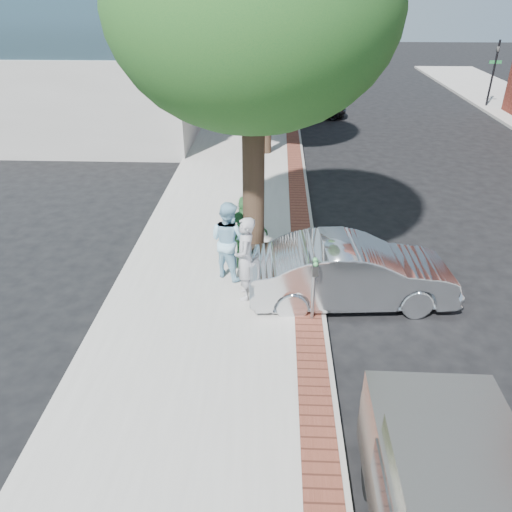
# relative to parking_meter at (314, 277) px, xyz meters

# --- Properties ---
(ground) EXTENTS (120.00, 120.00, 0.00)m
(ground) POSITION_rel_parking_meter_xyz_m (-0.78, 0.18, -1.21)
(ground) COLOR black
(ground) RESTS_ON ground
(sidewalk) EXTENTS (5.00, 60.00, 0.15)m
(sidewalk) POSITION_rel_parking_meter_xyz_m (-2.28, 8.18, -1.13)
(sidewalk) COLOR #9E9991
(sidewalk) RESTS_ON ground
(brick_strip) EXTENTS (0.60, 60.00, 0.01)m
(brick_strip) POSITION_rel_parking_meter_xyz_m (-0.08, 8.18, -1.05)
(brick_strip) COLOR brown
(brick_strip) RESTS_ON sidewalk
(curb) EXTENTS (0.10, 60.00, 0.15)m
(curb) POSITION_rel_parking_meter_xyz_m (0.27, 8.18, -1.13)
(curb) COLOR gray
(curb) RESTS_ON ground
(office_base) EXTENTS (18.20, 22.20, 4.00)m
(office_base) POSITION_rel_parking_meter_xyz_m (-13.78, 22.18, 0.79)
(office_base) COLOR gray
(office_base) RESTS_ON ground
(signal_near) EXTENTS (0.70, 0.15, 3.80)m
(signal_near) POSITION_rel_parking_meter_xyz_m (0.12, 22.18, 1.05)
(signal_near) COLOR black
(signal_near) RESTS_ON ground
(signal_far) EXTENTS (0.70, 0.15, 3.80)m
(signal_far) POSITION_rel_parking_meter_xyz_m (11.72, 22.18, 1.05)
(signal_far) COLOR black
(signal_far) RESTS_ON ground
(tree_near) EXTENTS (6.00, 6.00, 8.51)m
(tree_near) POSITION_rel_parking_meter_xyz_m (-1.38, 2.08, 4.97)
(tree_near) COLOR black
(tree_near) RESTS_ON sidewalk
(tree_far) EXTENTS (4.80, 4.80, 7.14)m
(tree_far) POSITION_rel_parking_meter_xyz_m (-1.28, 12.18, 4.09)
(tree_far) COLOR black
(tree_far) RESTS_ON sidewalk
(parking_meter) EXTENTS (0.12, 0.32, 1.47)m
(parking_meter) POSITION_rel_parking_meter_xyz_m (0.00, 0.00, 0.00)
(parking_meter) COLOR gray
(parking_meter) RESTS_ON sidewalk
(person_gray) EXTENTS (0.50, 0.75, 2.02)m
(person_gray) POSITION_rel_parking_meter_xyz_m (-1.51, 0.81, -0.05)
(person_gray) COLOR #99999D
(person_gray) RESTS_ON sidewalk
(person_officer) EXTENTS (1.22, 1.17, 1.98)m
(person_officer) POSITION_rel_parking_meter_xyz_m (-1.99, 1.77, -0.07)
(person_officer) COLOR #96CEE9
(person_officer) RESTS_ON sidewalk
(person_green) EXTENTS (1.15, 0.49, 1.95)m
(person_green) POSITION_rel_parking_meter_xyz_m (-1.60, 2.20, -0.08)
(person_green) COLOR #3E8947
(person_green) RESTS_ON sidewalk
(sedan_silver) EXTENTS (4.87, 2.02, 1.57)m
(sedan_silver) POSITION_rel_parking_meter_xyz_m (0.93, 0.95, -0.42)
(sedan_silver) COLOR silver
(sedan_silver) RESTS_ON ground
(bg_car) EXTENTS (4.30, 1.75, 1.46)m
(bg_car) POSITION_rel_parking_meter_xyz_m (0.82, 19.39, -0.47)
(bg_car) COLOR black
(bg_car) RESTS_ON ground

